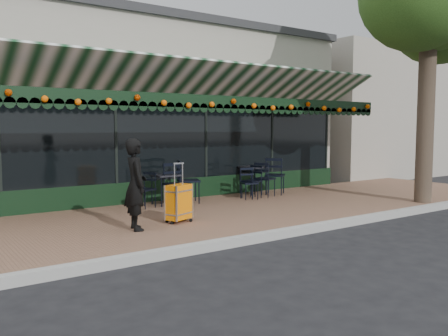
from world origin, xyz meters
TOP-DOWN VIEW (x-y plane):
  - ground at (0.00, 0.00)m, footprint 80.00×80.00m
  - sidewalk at (0.00, 2.00)m, footprint 18.00×4.00m
  - curb at (0.00, -0.08)m, footprint 18.00×0.16m
  - restaurant_building at (0.00, 7.84)m, footprint 12.00×9.60m
  - neighbor_building_right at (13.00, 8.00)m, footprint 12.00×8.00m
  - woman at (-1.74, 1.33)m, footprint 0.47×0.63m
  - suitcase at (-0.82, 1.47)m, footprint 0.54×0.43m
  - cafe_table_a at (2.66, 3.62)m, footprint 0.59×0.59m
  - cafe_table_b at (-0.07, 3.37)m, footprint 0.56×0.56m
  - chair_a_left at (2.15, 3.04)m, footprint 0.49×0.49m
  - chair_a_right at (2.59, 3.05)m, footprint 0.59×0.59m
  - chair_a_front at (2.00, 2.95)m, footprint 0.48×0.48m
  - chair_a_extra at (3.09, 3.24)m, footprint 0.69×0.69m
  - chair_b_left at (-0.64, 3.27)m, footprint 0.51×0.51m
  - chair_b_right at (0.51, 3.34)m, footprint 0.65×0.65m
  - chair_b_front at (0.00, 2.98)m, footprint 0.54×0.54m

SIDE VIEW (x-z plane):
  - ground at x=0.00m, z-range 0.00..0.00m
  - sidewalk at x=0.00m, z-range 0.00..0.15m
  - curb at x=0.00m, z-range 0.00..0.15m
  - suitcase at x=-0.82m, z-range -0.03..1.07m
  - chair_a_front at x=2.00m, z-range 0.15..0.93m
  - chair_b_left at x=-0.64m, z-range 0.15..0.94m
  - chair_a_left at x=2.15m, z-range 0.15..0.98m
  - chair_a_right at x=2.59m, z-range 0.15..1.04m
  - chair_a_extra at x=3.09m, z-range 0.15..1.13m
  - chair_b_front at x=0.00m, z-range 0.15..1.13m
  - chair_b_right at x=0.51m, z-range 0.15..1.16m
  - cafe_table_b at x=-0.07m, z-range 0.43..1.12m
  - cafe_table_a at x=2.66m, z-range 0.44..1.18m
  - woman at x=-1.74m, z-range 0.15..1.72m
  - restaurant_building at x=0.00m, z-range 0.02..4.52m
  - neighbor_building_right at x=13.00m, z-range 0.00..4.80m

